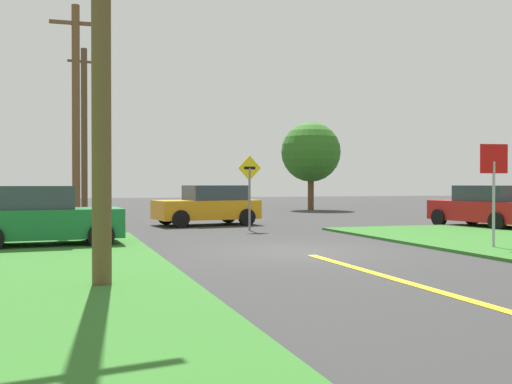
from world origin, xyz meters
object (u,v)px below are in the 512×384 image
Objects in this scene: parked_car_near_building at (42,217)px; oak_tree_left at (311,152)px; car_on_crossroad at (485,207)px; utility_pole_near at (101,23)px; stop_sign at (494,176)px; car_approaching_junction at (208,205)px; utility_pole_mid at (76,114)px; direction_sign at (250,184)px; utility_pole_far at (84,130)px.

oak_tree_left reaches higher than parked_car_near_building.
parked_car_near_building is at bearing 90.17° from car_on_crossroad.
utility_pole_near is (1.12, -6.79, 3.41)m from parked_car_near_building.
stop_sign is 12.16m from car_approaching_junction.
oak_tree_left is (14.67, 25.59, -0.46)m from utility_pole_near.
stop_sign is at bearing -44.81° from utility_pole_mid.
direction_sign is at bearing 25.80° from parked_car_near_building.
car_approaching_junction is at bearing 14.19° from utility_pole_mid.
utility_pole_near reaches higher than stop_sign.
car_on_crossroad is 1.64× the size of direction_sign.
direction_sign is (-8.95, 1.57, 0.88)m from car_on_crossroad.
direction_sign is (-3.98, 7.92, -0.20)m from stop_sign.
utility_pole_near is 29.50m from oak_tree_left.
oak_tree_left is (-0.05, 16.60, 2.94)m from car_on_crossroad.
utility_pole_far is 3.45× the size of direction_sign.
car_on_crossroad is at bearing -48.36° from utility_pole_far.
stop_sign is 0.47× the size of oak_tree_left.
utility_pole_mid is at bearing -93.09° from utility_pole_far.
car_approaching_junction is 0.53× the size of utility_pole_near.
utility_pole_far is at bearing -75.21° from car_approaching_junction.
car_on_crossroad is at bearing -89.81° from oak_tree_left.
car_approaching_junction is at bearing -57.87° from stop_sign.
stop_sign reaches higher than car_on_crossroad.
utility_pole_mid is (-0.16, 12.48, -0.03)m from utility_pole_near.
direction_sign reaches higher than parked_car_near_building.
parked_car_near_building is 7.91m from direction_sign.
stop_sign is at bearing 134.17° from car_on_crossroad.
utility_pole_far reaches higher than oak_tree_left.
utility_pole_far is (0.67, 12.48, 0.57)m from utility_pole_mid.
car_on_crossroad is at bearing 146.56° from car_approaching_junction.
utility_pole_near reaches higher than oak_tree_left.
car_approaching_junction is 15.52m from oak_tree_left.
utility_pole_near reaches higher than parked_car_near_building.
parked_car_near_building is 18.68m from utility_pole_far.
utility_pole_near is (-14.72, -9.00, 3.40)m from car_on_crossroad.
utility_pole_near is at bearing 113.65° from car_on_crossroad.
oak_tree_left is at bearing -136.42° from car_approaching_junction.
utility_pole_mid is at bearing 69.03° from car_on_crossroad.
stop_sign is 24.33m from utility_pole_far.
stop_sign is at bearing 15.18° from utility_pole_near.
stop_sign is 0.68× the size of parked_car_near_building.
car_approaching_junction is 10.83m from car_on_crossroad.
car_on_crossroad is 16.85m from oak_tree_left.
oak_tree_left is (15.79, 18.81, 2.95)m from parked_car_near_building.
parked_car_near_building is at bearing -130.02° from oak_tree_left.
car_approaching_junction is 0.46× the size of utility_pole_far.
car_on_crossroad is 21.74m from utility_pole_far.
utility_pole_mid is 19.79m from oak_tree_left.
car_on_crossroad is at bearing -118.93° from stop_sign.
utility_pole_mid is (-9.90, 9.84, 2.29)m from stop_sign.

